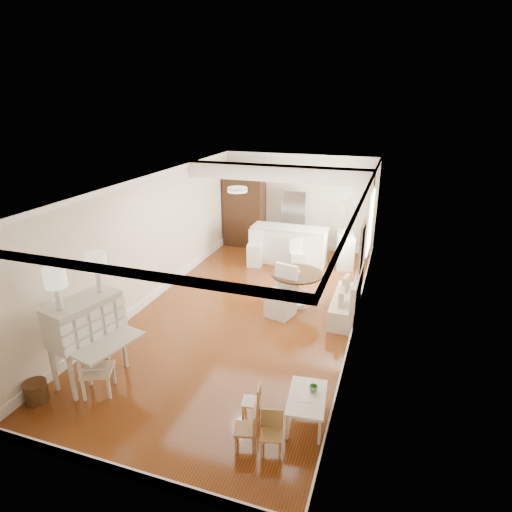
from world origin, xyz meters
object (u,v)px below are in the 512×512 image
Objects in this scene: gustavian_armchair at (97,369)px; fridge at (305,222)px; secretary_bureau at (88,340)px; slip_chair_near at (281,292)px; wicker_basket at (36,392)px; dining_table at (296,289)px; kids_chair_a at (245,428)px; sideboard at (345,250)px; kids_chair_b at (251,401)px; breakfast_counter at (289,245)px; bar_stool_right at (297,257)px; kids_table at (306,409)px; pantry_cabinet at (244,208)px; kids_chair_c at (271,434)px; bar_stool_left at (255,249)px; slip_chair_far at (290,285)px.

fridge is at bearing -37.27° from gustavian_armchair.
secretary_bureau reaches higher than slip_chair_near.
dining_table reaches higher than wicker_basket.
kids_chair_a is at bearing 1.68° from secretary_bureau.
sideboard is at bearing 76.44° from secretary_bureau.
kids_chair_b is 0.50× the size of slip_chair_near.
wicker_basket is 7.16m from breakfast_counter.
sideboard is (1.10, 0.93, 0.01)m from bar_stool_right.
kids_table is 6.21m from breakfast_counter.
kids_chair_a is 8.28m from pantry_cabinet.
breakfast_counter is 1.14× the size of fridge.
slip_chair_near is at bearing -109.16° from dining_table.
sideboard is at bearing 15.93° from bar_stool_right.
bar_stool_right is (2.52, 6.19, 0.28)m from wicker_basket.
kids_table is 0.90× the size of sideboard.
kids_chair_c is at bearing 78.20° from kids_chair_a.
bar_stool_right is at bearing 105.07° from kids_table.
kids_chair_b is (-0.77, -0.16, 0.05)m from kids_table.
bar_stool_left is at bearing 129.98° from dining_table.
secretary_bureau is 2.79m from kids_chair_b.
dining_table is (2.19, 3.89, -0.03)m from gustavian_armchair.
wicker_basket is at bearing -106.63° from fridge.
kids_chair_a is at bearing 2.94° from wicker_basket.
pantry_cabinet is 1.92m from fridge.
sideboard reaches higher than gustavian_armchair.
breakfast_counter is at bearing -32.43° from pantry_cabinet.
sideboard is at bearing 76.22° from dining_table.
wicker_basket is 4.72m from slip_chair_near.
bar_stool_right is 1.44m from sideboard.
wicker_basket is 0.19× the size of fridge.
secretary_bureau is 1.33× the size of slip_chair_near.
slip_chair_far is (-0.87, 4.29, 0.11)m from kids_chair_c.
kids_chair_c is 4.38m from slip_chair_far.
secretary_bureau is 0.70× the size of breakfast_counter.
slip_chair_far is 2.33m from bar_stool_left.
pantry_cabinet reaches higher than dining_table.
slip_chair_far is (2.77, 4.48, 0.24)m from wicker_basket.
secretary_bureau reaches higher than bar_stool_right.
bar_stool_right reaches higher than wicker_basket.
kids_chair_b is at bearing -109.54° from gustavian_armchair.
breakfast_counter is 0.97m from bar_stool_left.
slip_chair_far is at bearing 88.26° from kids_chair_c.
secretary_bureau is 3.85m from slip_chair_near.
secretary_bureau is 5.64m from bar_stool_left.
slip_chair_near is 0.60× the size of fridge.
kids_chair_c reaches higher than kids_table.
bar_stool_left is at bearing 93.84° from secretary_bureau.
dining_table is at bearing -80.28° from fridge.
gustavian_armchair is 2.44m from kids_chair_b.
pantry_cabinet is at bearing 179.10° from fridge.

